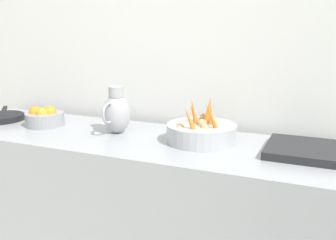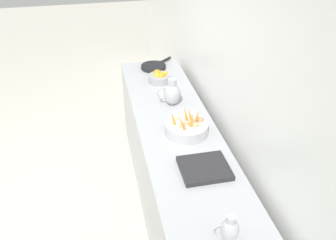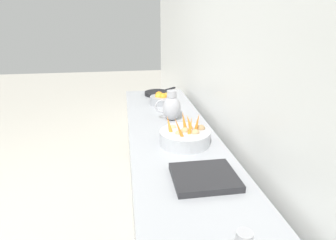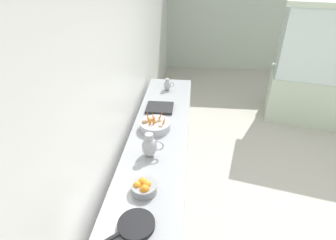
{
  "view_description": "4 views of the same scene",
  "coord_description": "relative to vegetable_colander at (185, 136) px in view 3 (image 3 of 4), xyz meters",
  "views": [
    {
      "loc": [
        0.17,
        0.69,
        1.47
      ],
      "look_at": [
        -1.42,
        0.01,
        1.06
      ],
      "focal_mm": 40.79,
      "sensor_mm": 36.0,
      "label": 1
    },
    {
      "loc": [
        -0.93,
        2.42,
        2.57
      ],
      "look_at": [
        -1.4,
        0.23,
        1.14
      ],
      "focal_mm": 38.28,
      "sensor_mm": 36.0,
      "label": 2
    },
    {
      "loc": [
        -1.19,
        1.87,
        1.76
      ],
      "look_at": [
        -1.47,
        0.07,
        1.08
      ],
      "focal_mm": 30.36,
      "sensor_mm": 36.0,
      "label": 3
    },
    {
      "loc": [
        -1.19,
        -2.37,
        2.58
      ],
      "look_at": [
        -1.43,
        0.13,
        1.05
      ],
      "focal_mm": 28.37,
      "sensor_mm": 36.0,
      "label": 4
    }
  ],
  "objects": [
    {
      "name": "prep_counter",
      "position": [
        0.06,
        -0.01,
        -0.52
      ],
      "size": [
        0.64,
        2.96,
        0.93
      ],
      "primitive_type": "cube",
      "color": "#9EA0A5",
      "rests_on": "ground_plane"
    },
    {
      "name": "counter_sink_basin",
      "position": [
        -0.01,
        0.47,
        -0.03
      ],
      "size": [
        0.34,
        0.3,
        0.04
      ],
      "primitive_type": "cube",
      "color": "#232326",
      "rests_on": "prep_counter"
    },
    {
      "name": "tile_wall_left",
      "position": [
        -0.37,
        0.49,
        0.52
      ],
      "size": [
        0.1,
        8.47,
        3.0
      ],
      "primitive_type": "cube",
      "color": "white",
      "rests_on": "ground_plane"
    },
    {
      "name": "vegetable_colander",
      "position": [
        0.0,
        0.0,
        0.0
      ],
      "size": [
        0.35,
        0.35,
        0.22
      ],
      "color": "#ADAFB5",
      "rests_on": "prep_counter"
    },
    {
      "name": "metal_pitcher_tall",
      "position": [
        0.02,
        -0.48,
        0.06
      ],
      "size": [
        0.21,
        0.15,
        0.25
      ],
      "color": "#A3A3A8",
      "rests_on": "prep_counter"
    },
    {
      "name": "skillet_on_counter",
      "position": [
        0.04,
        -1.29,
        -0.03
      ],
      "size": [
        0.38,
        0.35,
        0.03
      ],
      "color": "black",
      "rests_on": "prep_counter"
    },
    {
      "name": "orange_bowl",
      "position": [
        0.04,
        -0.95,
        -0.0
      ],
      "size": [
        0.22,
        0.22,
        0.11
      ],
      "color": "gray",
      "rests_on": "prep_counter"
    }
  ]
}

